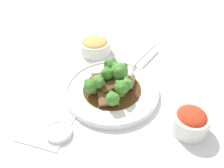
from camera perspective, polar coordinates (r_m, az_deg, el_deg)
The scene contains 19 objects.
ground_plane at distance 0.65m, azimuth 0.00°, elevation -2.24°, with size 4.00×4.00×0.00m, color silver.
main_plate at distance 0.64m, azimuth 0.00°, elevation -1.59°, with size 0.27×0.27×0.02m.
beef_strip_0 at distance 0.63m, azimuth 0.12°, elevation -0.82°, with size 0.07×0.08×0.01m.
beef_strip_1 at distance 0.65m, azimuth -3.58°, elevation 1.10°, with size 0.06×0.06×0.01m.
beef_strip_2 at distance 0.60m, azimuth -2.04°, elevation -3.49°, with size 0.06×0.07×0.01m.
beef_strip_3 at distance 0.65m, azimuth 4.28°, elevation 0.55°, with size 0.04×0.05×0.01m.
broccoli_floret_0 at distance 0.64m, azimuth -1.31°, elevation 2.75°, with size 0.04×0.04×0.05m.
broccoli_floret_1 at distance 0.59m, azimuth 2.50°, elevation -0.86°, with size 0.04×0.04×0.05m.
broccoli_floret_2 at distance 0.66m, azimuth -0.17°, elevation 4.74°, with size 0.05×0.05×0.05m.
broccoli_floret_3 at distance 0.61m, azimuth 4.01°, elevation 0.18°, with size 0.03×0.03×0.04m.
broccoli_floret_4 at distance 0.65m, azimuth 1.89°, elevation 3.45°, with size 0.05×0.05×0.06m.
broccoli_floret_5 at distance 0.61m, azimuth -3.73°, elevation 0.53°, with size 0.04×0.04×0.05m.
broccoli_floret_6 at distance 0.57m, azimuth 0.12°, elevation -3.83°, with size 0.04×0.04×0.04m.
broccoli_floret_7 at distance 0.60m, azimuth -5.65°, elevation -0.46°, with size 0.04×0.04×0.05m.
serving_spoon at distance 0.69m, azimuth 4.18°, elevation 3.45°, with size 0.11×0.24×0.01m.
side_bowl_kimchi at distance 0.57m, azimuth 19.78°, elevation -8.99°, with size 0.09×0.09×0.06m.
side_bowl_appetizer at distance 0.81m, azimuth -4.40°, elevation 9.96°, with size 0.11×0.11×0.05m.
sauce_dish at distance 0.56m, azimuth -13.71°, elevation -12.06°, with size 0.07×0.07×0.01m.
paper_napkin at distance 0.58m, azimuth -16.96°, elevation -11.01°, with size 0.12×0.11×0.01m.
Camera 1 is at (0.12, -0.45, 0.45)m, focal length 35.00 mm.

